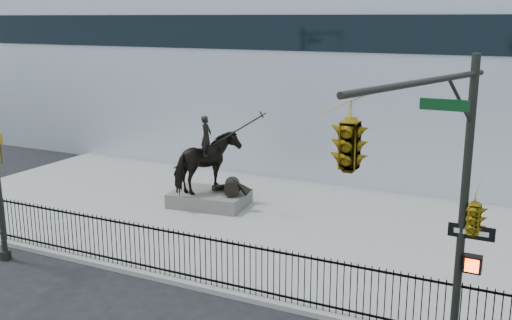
% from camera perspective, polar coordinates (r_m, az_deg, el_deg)
% --- Properties ---
extents(ground, '(120.00, 120.00, 0.00)m').
position_cam_1_polar(ground, '(16.90, -6.96, -13.72)').
color(ground, black).
rests_on(ground, ground).
extents(plaza, '(30.00, 12.00, 0.15)m').
position_cam_1_polar(plaza, '(22.54, 2.90, -6.31)').
color(plaza, gray).
rests_on(plaza, ground).
extents(building, '(44.00, 14.00, 9.00)m').
position_cam_1_polar(building, '(33.69, 11.99, 7.73)').
color(building, silver).
rests_on(building, ground).
extents(picket_fence, '(22.10, 0.10, 1.50)m').
position_cam_1_polar(picket_fence, '(17.47, -4.77, -9.45)').
color(picket_fence, black).
rests_on(picket_fence, plaza).
extents(statue_plinth, '(3.26, 2.43, 0.57)m').
position_cam_1_polar(statue_plinth, '(24.70, -4.45, -3.67)').
color(statue_plinth, '#514E4A').
rests_on(statue_plinth, plaza).
extents(equestrian_statue, '(3.88, 2.63, 3.30)m').
position_cam_1_polar(equestrian_statue, '(24.29, -4.39, -0.35)').
color(equestrian_statue, black).
rests_on(equestrian_statue, statue_plinth).
extents(traffic_signal_right, '(2.17, 6.86, 7.00)m').
position_cam_1_polar(traffic_signal_right, '(11.02, 15.28, -1.96)').
color(traffic_signal_right, black).
rests_on(traffic_signal_right, ground).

